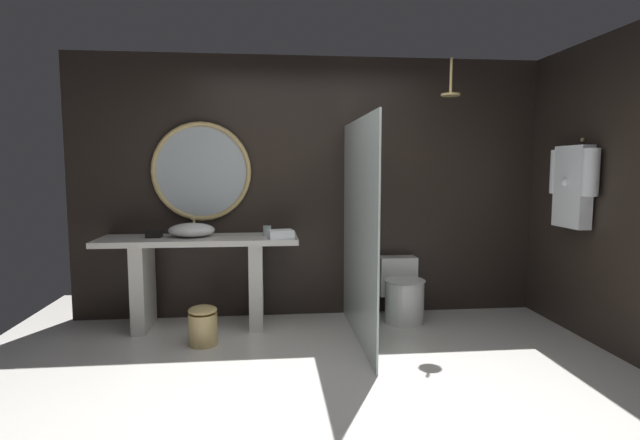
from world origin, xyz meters
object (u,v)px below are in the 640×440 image
at_px(tumbler_cup, 267,231).
at_px(folded_hand_towel, 281,234).
at_px(tissue_box, 154,234).
at_px(hanging_bathrobe, 573,182).
at_px(vessel_sink, 192,230).
at_px(round_wall_mirror, 201,171).
at_px(waste_bin, 203,325).
at_px(toilet, 402,292).
at_px(rain_shower_head, 451,90).

relative_size(tumbler_cup, folded_hand_towel, 0.44).
distance_m(tissue_box, hanging_bathrobe, 3.81).
bearing_deg(hanging_bathrobe, folded_hand_towel, 171.86).
relative_size(vessel_sink, hanging_bathrobe, 0.54).
bearing_deg(round_wall_mirror, waste_bin, -83.89).
bearing_deg(tumbler_cup, toilet, -0.81).
relative_size(tissue_box, waste_bin, 0.41).
xyz_separation_m(vessel_sink, toilet, (2.02, -0.01, -0.65)).
bearing_deg(toilet, hanging_bathrobe, -22.37).
bearing_deg(folded_hand_towel, tumbler_cup, 119.88).
distance_m(vessel_sink, tumbler_cup, 0.70).
height_order(vessel_sink, hanging_bathrobe, hanging_bathrobe).
bearing_deg(tissue_box, folded_hand_towel, -9.49).
xyz_separation_m(tumbler_cup, folded_hand_towel, (0.12, -0.21, -0.01)).
distance_m(tumbler_cup, tissue_box, 1.04).
xyz_separation_m(tissue_box, rain_shower_head, (2.73, -0.20, 1.32)).
relative_size(tumbler_cup, tissue_box, 0.71).
relative_size(tumbler_cup, hanging_bathrobe, 0.12).
bearing_deg(hanging_bathrobe, rain_shower_head, 160.29).
distance_m(tissue_box, waste_bin, 1.01).
bearing_deg(folded_hand_towel, waste_bin, -154.68).
height_order(tumbler_cup, tissue_box, tumbler_cup).
distance_m(vessel_sink, waste_bin, 0.93).
relative_size(vessel_sink, tumbler_cup, 4.36).
distance_m(tissue_box, round_wall_mirror, 0.75).
height_order(tumbler_cup, rain_shower_head, rain_shower_head).
bearing_deg(hanging_bathrobe, tissue_box, 171.44).
bearing_deg(waste_bin, folded_hand_towel, 25.32).
height_order(vessel_sink, round_wall_mirror, round_wall_mirror).
xyz_separation_m(vessel_sink, hanging_bathrobe, (3.39, -0.57, 0.45)).
bearing_deg(hanging_bathrobe, vessel_sink, 170.42).
relative_size(tumbler_cup, waste_bin, 0.29).
relative_size(tumbler_cup, rain_shower_head, 0.29).
bearing_deg(rain_shower_head, tissue_box, 175.75).
height_order(vessel_sink, rain_shower_head, rain_shower_head).
height_order(round_wall_mirror, hanging_bathrobe, round_wall_mirror).
height_order(hanging_bathrobe, waste_bin, hanging_bathrobe).
xyz_separation_m(vessel_sink, waste_bin, (0.15, -0.52, -0.75)).
relative_size(tissue_box, round_wall_mirror, 0.14).
xyz_separation_m(rain_shower_head, waste_bin, (-2.23, -0.31, -2.04)).
bearing_deg(toilet, tissue_box, -179.98).
bearing_deg(tissue_box, round_wall_mirror, 32.53).
distance_m(vessel_sink, round_wall_mirror, 0.60).
height_order(vessel_sink, folded_hand_towel, vessel_sink).
xyz_separation_m(vessel_sink, folded_hand_towel, (0.83, -0.21, -0.03)).
relative_size(round_wall_mirror, rain_shower_head, 2.82).
bearing_deg(tissue_box, rain_shower_head, -4.25).
xyz_separation_m(round_wall_mirror, folded_hand_towel, (0.76, -0.46, -0.57)).
bearing_deg(toilet, tumbler_cup, 179.19).
relative_size(vessel_sink, toilet, 0.71).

